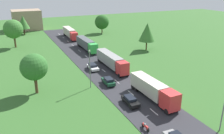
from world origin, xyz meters
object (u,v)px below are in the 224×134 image
(car_third, at_px, (108,81))
(tree_ash, at_px, (147,32))
(truck_lead, at_px, (153,89))
(tree_oak, at_px, (34,67))
(motorcycle_courier, at_px, (145,126))
(tree_maple, at_px, (13,29))
(car_fourth, at_px, (93,67))
(truck_third, at_px, (87,44))
(lamppost_second, at_px, (90,67))
(truck_second, at_px, (111,60))
(tree_elm, at_px, (23,22))
(car_second, at_px, (130,101))
(truck_fourth, at_px, (70,33))
(tree_pine, at_px, (102,22))
(distant_building, at_px, (27,20))

(car_third, height_order, tree_ash, tree_ash)
(truck_lead, height_order, tree_oak, tree_oak)
(motorcycle_courier, bearing_deg, tree_maple, 103.77)
(motorcycle_courier, bearing_deg, car_fourth, 86.16)
(truck_third, bearing_deg, tree_oak, -126.60)
(truck_lead, bearing_deg, tree_ash, 58.90)
(truck_third, xyz_separation_m, lamppost_second, (-8.92, -28.33, 2.49))
(truck_second, relative_size, tree_ash, 1.63)
(car_fourth, height_order, tree_elm, tree_elm)
(truck_lead, distance_m, tree_maple, 55.66)
(car_second, bearing_deg, truck_fourth, 85.29)
(car_second, distance_m, tree_ash, 37.85)
(car_second, relative_size, tree_oak, 0.54)
(truck_fourth, distance_m, tree_ash, 33.49)
(car_second, xyz_separation_m, tree_elm, (-11.21, 73.24, 4.40))
(motorcycle_courier, relative_size, tree_maple, 0.21)
(tree_oak, bearing_deg, motorcycle_courier, -56.66)
(tree_maple, relative_size, tree_pine, 1.18)
(tree_pine, xyz_separation_m, tree_ash, (2.54, -31.79, 1.00))
(car_fourth, relative_size, tree_oak, 0.57)
(car_third, height_order, tree_maple, tree_maple)
(lamppost_second, xyz_separation_m, distant_building, (-4.69, 75.11, 0.00))
(tree_pine, bearing_deg, tree_elm, 159.68)
(truck_fourth, xyz_separation_m, car_second, (-4.76, -57.82, -1.36))
(car_fourth, distance_m, tree_ash, 25.31)
(truck_third, bearing_deg, truck_lead, -90.28)
(tree_maple, relative_size, tree_ash, 1.08)
(motorcycle_courier, distance_m, distant_building, 92.76)
(truck_lead, xyz_separation_m, motorcycle_courier, (-6.42, -7.48, -1.54))
(car_fourth, bearing_deg, tree_elm, 101.97)
(truck_fourth, bearing_deg, car_second, -94.71)
(truck_second, xyz_separation_m, truck_third, (0.03, 19.51, -0.05))
(truck_third, distance_m, truck_fourth, 19.70)
(truck_lead, relative_size, tree_oak, 1.52)
(motorcycle_courier, height_order, lamppost_second, lamppost_second)
(car_third, xyz_separation_m, distant_building, (-8.68, 75.30, 3.70))
(truck_lead, height_order, car_third, truck_lead)
(car_second, height_order, car_fourth, car_fourth)
(car_fourth, height_order, tree_pine, tree_pine)
(truck_lead, relative_size, car_second, 2.81)
(truck_lead, distance_m, tree_elm, 75.05)
(lamppost_second, bearing_deg, tree_elm, 96.51)
(motorcycle_courier, distance_m, tree_pine, 72.61)
(truck_second, relative_size, motorcycle_courier, 7.39)
(truck_third, xyz_separation_m, car_third, (-4.94, -28.51, -1.21))
(car_third, xyz_separation_m, tree_pine, (20.21, 51.99, 4.02))
(truck_lead, xyz_separation_m, lamppost_second, (-8.74, 9.81, 2.46))
(truck_lead, xyz_separation_m, tree_maple, (-20.86, 51.43, 4.18))
(truck_third, xyz_separation_m, tree_elm, (-16.17, 35.12, 3.16))
(distant_building, bearing_deg, car_second, -84.18)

